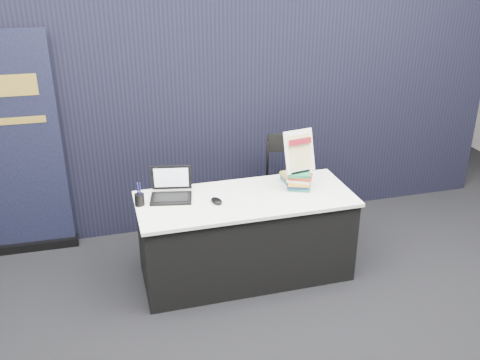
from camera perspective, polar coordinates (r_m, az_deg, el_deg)
name	(u,v)px	position (r m, az deg, el deg)	size (l,w,h in m)	color
floor	(264,311)	(4.39, 2.61, -13.78)	(8.00, 8.00, 0.00)	black
wall_back	(173,19)	(7.42, -7.12, 16.71)	(8.00, 0.02, 3.50)	#B3B0A9
drape_partition	(216,110)	(5.22, -2.61, 7.51)	(6.00, 0.08, 2.40)	black
display_table	(245,236)	(4.61, 0.58, -6.03)	(1.80, 0.75, 0.75)	black
laptop	(170,191)	(4.44, -7.47, -1.15)	(0.38, 0.33, 0.25)	black
mouse	(217,201)	(4.33, -2.52, -2.23)	(0.08, 0.13, 0.04)	black
brochure_left	(162,209)	(4.28, -8.36, -3.10)	(0.33, 0.24, 0.00)	white
brochure_mid	(173,209)	(4.27, -7.20, -3.11)	(0.33, 0.24, 0.00)	white
brochure_right	(185,206)	(4.32, -5.84, -2.72)	(0.27, 0.19, 0.00)	white
pen_cup	(140,200)	(4.35, -10.67, -2.08)	(0.08, 0.08, 0.10)	black
book_stack_tall	(299,181)	(4.57, 6.34, -0.07)	(0.23, 0.21, 0.16)	#1C6C62
book_stack_short	(293,176)	(4.75, 5.72, 0.42)	(0.20, 0.16, 0.08)	#1C6A41
info_sign	(299,152)	(4.50, 6.35, 3.01)	(0.28, 0.16, 0.37)	black
pullup_banner	(16,161)	(5.15, -22.78, 1.90)	(0.87, 0.12, 2.05)	black
stacking_chair	(295,186)	(5.08, 5.92, -0.63)	(0.58, 0.59, 1.03)	black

